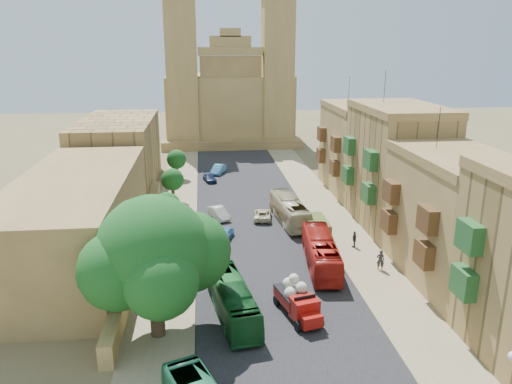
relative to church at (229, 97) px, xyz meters
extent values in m
plane|color=brown|center=(0.00, -78.61, -9.52)|extent=(260.00, 260.00, 0.00)
cube|color=black|center=(0.00, -48.61, -9.51)|extent=(14.00, 140.00, 0.01)
cube|color=#877758|center=(9.50, -48.61, -9.51)|extent=(5.00, 140.00, 0.01)
cube|color=#877758|center=(-9.50, -48.61, -9.51)|extent=(5.00, 140.00, 0.01)
cube|color=#877758|center=(7.00, -48.61, -9.46)|extent=(0.25, 140.00, 0.12)
cube|color=#877758|center=(-7.00, -48.61, -9.46)|extent=(0.25, 140.00, 0.12)
cube|color=#225627|center=(11.55, -77.69, -4.96)|extent=(0.90, 2.20, 2.00)
cube|color=#225627|center=(11.55, -77.69, -1.60)|extent=(0.90, 2.20, 2.00)
cube|color=olive|center=(16.00, -67.61, -4.27)|extent=(8.00, 14.00, 10.50)
cube|color=olive|center=(16.00, -67.61, 1.38)|extent=(8.20, 14.00, 0.80)
cylinder|color=black|center=(15.00, -64.81, 3.58)|extent=(0.06, 0.06, 3.60)
cube|color=#4F321A|center=(11.55, -71.53, -5.53)|extent=(0.90, 2.20, 2.00)
cube|color=#4F321A|center=(11.55, -63.69, -5.53)|extent=(0.90, 2.20, 2.00)
cube|color=#4F321A|center=(11.55, -71.53, -2.59)|extent=(0.90, 2.20, 2.00)
cube|color=#4F321A|center=(11.55, -63.69, -2.59)|extent=(0.90, 2.20, 2.00)
cube|color=olive|center=(16.00, -53.61, -3.02)|extent=(8.00, 14.00, 13.00)
cube|color=olive|center=(16.00, -53.61, 3.88)|extent=(8.20, 14.00, 0.80)
cylinder|color=black|center=(15.00, -50.81, 6.08)|extent=(0.06, 0.06, 3.60)
cube|color=#225627|center=(11.55, -57.53, -4.58)|extent=(0.90, 2.20, 2.00)
cube|color=#225627|center=(11.55, -49.69, -4.58)|extent=(0.90, 2.20, 2.00)
cube|color=#225627|center=(11.55, -57.53, -0.94)|extent=(0.90, 2.20, 2.00)
cube|color=#225627|center=(11.55, -49.69, -0.94)|extent=(0.90, 2.20, 2.00)
cube|color=olive|center=(16.00, -39.61, -3.77)|extent=(8.00, 14.00, 11.50)
cube|color=olive|center=(16.00, -39.61, 2.38)|extent=(8.20, 14.00, 0.80)
cylinder|color=black|center=(15.00, -36.81, 4.58)|extent=(0.06, 0.06, 3.60)
cube|color=#4F321A|center=(11.55, -43.53, -5.15)|extent=(0.90, 2.20, 2.00)
cube|color=#4F321A|center=(11.55, -35.69, -5.15)|extent=(0.90, 2.20, 2.00)
cube|color=#4F321A|center=(11.55, -43.53, -1.93)|extent=(0.90, 2.20, 2.00)
cube|color=#4F321A|center=(11.55, -35.69, -1.93)|extent=(0.90, 2.20, 2.00)
cube|color=olive|center=(-12.50, -58.61, -8.62)|extent=(1.00, 40.00, 1.80)
cube|color=olive|center=(-18.00, -60.61, -5.32)|extent=(10.00, 28.00, 8.40)
cube|color=olive|center=(-18.00, -34.61, -4.52)|extent=(10.00, 22.00, 10.00)
cube|color=olive|center=(0.00, 2.39, -2.52)|extent=(26.00, 20.00, 14.00)
cube|color=olive|center=(0.00, -8.11, -8.62)|extent=(28.00, 4.00, 1.80)
cube|color=olive|center=(0.00, -6.41, 0.48)|extent=(12.00, 2.00, 16.00)
cube|color=olive|center=(0.00, -6.41, 9.38)|extent=(12.60, 2.40, 1.60)
cube|color=olive|center=(0.00, -6.41, 11.08)|extent=(8.00, 2.00, 2.40)
cube|color=olive|center=(0.00, -6.41, 12.88)|extent=(4.00, 2.00, 1.60)
cube|color=olive|center=(-9.50, -5.11, 4.98)|extent=(6.00, 6.00, 29.00)
cube|color=olive|center=(9.50, -5.11, 4.98)|extent=(6.00, 6.00, 29.00)
cylinder|color=#3C2D1E|center=(-9.50, -74.61, -7.53)|extent=(1.05, 1.05, 3.98)
sphere|color=#114016|center=(-9.50, -74.61, -3.03)|extent=(7.95, 7.95, 7.95)
sphere|color=#114016|center=(-6.99, -73.36, -3.65)|extent=(5.86, 5.86, 5.86)
sphere|color=#114016|center=(-11.80, -75.56, -3.86)|extent=(5.44, 5.44, 5.44)
sphere|color=#114016|center=(-8.87, -77.13, -4.07)|extent=(5.02, 5.02, 5.02)
sphere|color=#114016|center=(-10.65, -72.31, -2.19)|extent=(4.60, 4.60, 4.60)
cylinder|color=#3C2D1E|center=(-10.00, -66.61, -8.53)|extent=(0.44, 0.44, 1.96)
sphere|color=#114016|center=(-10.00, -66.61, -6.55)|extent=(2.85, 2.85, 2.85)
cylinder|color=#3C2D1E|center=(-10.00, -54.61, -8.44)|extent=(0.44, 0.44, 2.16)
sphere|color=#114016|center=(-10.00, -54.61, -6.26)|extent=(3.14, 3.14, 3.14)
cylinder|color=#3C2D1E|center=(-10.00, -42.61, -8.49)|extent=(0.44, 0.44, 2.05)
sphere|color=#114016|center=(-10.00, -42.61, -6.43)|extent=(2.97, 2.97, 2.97)
cylinder|color=#3C2D1E|center=(-10.00, -30.61, -8.48)|extent=(0.44, 0.44, 2.07)
sphere|color=#114016|center=(-10.00, -30.61, -6.39)|extent=(3.01, 3.01, 3.01)
cube|color=#9B110B|center=(0.79, -72.20, -8.37)|extent=(2.74, 3.67, 0.82)
cube|color=black|center=(0.79, -72.20, -7.92)|extent=(2.79, 3.73, 0.11)
cube|color=#9B110B|center=(1.29, -74.23, -8.28)|extent=(2.23, 1.97, 1.64)
cube|color=#9B110B|center=(1.56, -75.30, -8.65)|extent=(1.77, 1.44, 0.91)
cube|color=black|center=(1.29, -74.23, -7.64)|extent=(1.71, 0.51, 0.82)
cylinder|color=black|center=(0.61, -75.25, -9.10)|extent=(0.51, 0.87, 0.82)
cylinder|color=black|center=(2.38, -74.81, -9.10)|extent=(0.51, 0.87, 0.82)
cylinder|color=black|center=(-0.36, -71.35, -9.10)|extent=(0.51, 0.87, 0.82)
cylinder|color=black|center=(1.41, -70.91, -9.10)|extent=(0.51, 0.87, 0.82)
sphere|color=beige|center=(0.48, -72.84, -7.69)|extent=(1.00, 1.00, 1.00)
sphere|color=beige|center=(1.30, -72.35, -7.69)|extent=(1.00, 1.00, 1.00)
sphere|color=beige|center=(0.66, -71.66, -7.69)|extent=(1.00, 1.00, 1.00)
sphere|color=beige|center=(0.41, -72.20, -7.19)|extent=(0.91, 0.91, 0.91)
sphere|color=beige|center=(1.30, -72.92, -7.23)|extent=(0.91, 0.91, 0.91)
sphere|color=beige|center=(0.81, -72.28, -6.78)|extent=(0.82, 0.82, 0.82)
cube|color=#4A5C22|center=(6.12, -57.10, -8.49)|extent=(2.18, 4.98, 2.05)
cylinder|color=black|center=(5.14, -58.83, -9.10)|extent=(0.33, 0.82, 0.82)
cylinder|color=black|center=(7.09, -58.84, -9.10)|extent=(0.33, 0.82, 0.82)
cylinder|color=black|center=(5.16, -55.37, -9.10)|extent=(0.33, 0.82, 0.82)
cylinder|color=black|center=(7.10, -55.38, -9.10)|extent=(0.33, 0.82, 0.82)
imported|color=#155222|center=(-4.00, -72.54, -8.13)|extent=(3.88, 10.22, 2.78)
imported|color=#B01E17|center=(4.83, -64.63, -8.03)|extent=(3.53, 10.87, 2.97)
imported|color=tan|center=(4.00, -52.12, -8.04)|extent=(3.38, 10.77, 2.95)
imported|color=teal|center=(-3.75, -56.62, -8.96)|extent=(2.26, 3.52, 1.12)
imported|color=beige|center=(-4.21, -49.89, -8.83)|extent=(2.84, 4.41, 1.37)
imported|color=beige|center=(1.00, -50.70, -8.91)|extent=(2.58, 4.58, 1.21)
imported|color=#142041|center=(-5.00, -32.83, -8.97)|extent=(2.35, 4.00, 1.09)
imported|color=silver|center=(3.97, -44.31, -8.83)|extent=(2.58, 4.29, 1.37)
imported|color=#498EC7|center=(-3.48, -27.90, -8.80)|extent=(2.83, 4.59, 1.43)
imported|color=#282629|center=(10.18, -65.86, -8.52)|extent=(0.83, 0.67, 1.98)
imported|color=#404041|center=(9.38, -60.30, -8.64)|extent=(0.43, 1.03, 1.75)
camera|label=1|loc=(-5.89, -106.88, 10.65)|focal=35.00mm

